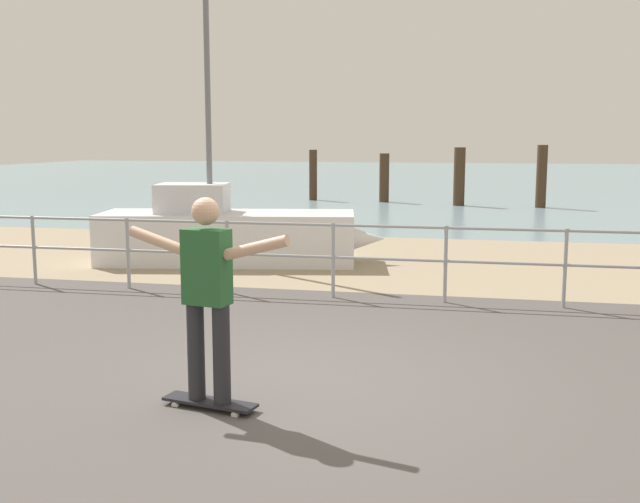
% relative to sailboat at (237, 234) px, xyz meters
% --- Properties ---
extents(ground_plane, '(24.00, 10.00, 0.04)m').
position_rel_sailboat_xyz_m(ground_plane, '(2.68, -7.12, -0.52)').
color(ground_plane, '#514C49').
rests_on(ground_plane, ground).
extents(beach_strip, '(24.00, 6.00, 0.04)m').
position_rel_sailboat_xyz_m(beach_strip, '(2.68, 0.88, -0.52)').
color(beach_strip, tan).
rests_on(beach_strip, ground).
extents(sea_surface, '(72.00, 50.00, 0.04)m').
position_rel_sailboat_xyz_m(sea_surface, '(2.68, 28.88, -0.52)').
color(sea_surface, '#75939E').
rests_on(sea_surface, ground).
extents(railing_fence, '(12.16, 0.05, 1.05)m').
position_rel_sailboat_xyz_m(railing_fence, '(2.21, -2.52, 0.18)').
color(railing_fence, '#9EA0A5').
rests_on(railing_fence, ground).
extents(sailboat, '(5.06, 2.15, 4.84)m').
position_rel_sailboat_xyz_m(sailboat, '(0.00, 0.00, 0.00)').
color(sailboat, silver).
rests_on(sailboat, ground).
extents(skateboard, '(0.82, 0.36, 0.08)m').
position_rel_sailboat_xyz_m(skateboard, '(2.05, -6.92, -0.45)').
color(skateboard, black).
rests_on(skateboard, ground).
extents(skateboarder, '(1.43, 0.38, 1.65)m').
position_rel_sailboat_xyz_m(skateboarder, '(2.05, -6.92, 0.50)').
color(skateboarder, '#26262B').
rests_on(skateboarder, skateboard).
extents(groyne_post_0, '(0.28, 0.28, 1.77)m').
position_rel_sailboat_xyz_m(groyne_post_0, '(-1.59, 13.26, 0.37)').
color(groyne_post_0, '#422D1E').
rests_on(groyne_post_0, ground).
extents(groyne_post_1, '(0.33, 0.33, 1.66)m').
position_rel_sailboat_xyz_m(groyne_post_1, '(0.94, 13.02, 0.31)').
color(groyne_post_1, '#422D1E').
rests_on(groyne_post_1, ground).
extents(groyne_post_2, '(0.36, 0.36, 1.88)m').
position_rel_sailboat_xyz_m(groyne_post_2, '(3.47, 12.17, 0.42)').
color(groyne_post_2, '#422D1E').
rests_on(groyne_post_2, ground).
extents(groyne_post_3, '(0.32, 0.32, 1.97)m').
position_rel_sailboat_xyz_m(groyne_post_3, '(6.00, 11.98, 0.46)').
color(groyne_post_3, '#422D1E').
rests_on(groyne_post_3, ground).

